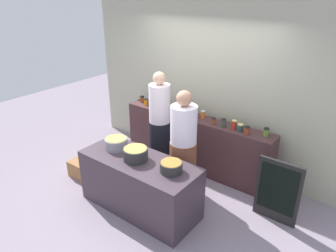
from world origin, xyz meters
name	(u,v)px	position (x,y,z in m)	size (l,w,h in m)	color
ground	(154,197)	(0.00, 0.00, 0.00)	(12.00, 12.00, 0.00)	gray
storefront_wall	(208,80)	(0.00, 1.45, 1.50)	(4.80, 0.12, 3.00)	#AEAE94
display_shelf	(195,143)	(0.00, 1.10, 0.47)	(2.70, 0.36, 0.93)	#452A2C
prep_table	(140,184)	(0.00, -0.30, 0.39)	(1.70, 0.70, 0.78)	#3C2F39
preserve_jar_0	(142,99)	(-1.21, 1.14, 0.99)	(0.09, 0.09, 0.11)	brown
preserve_jar_1	(146,102)	(-1.05, 1.06, 0.99)	(0.07, 0.07, 0.11)	orange
preserve_jar_2	(154,103)	(-0.91, 1.11, 0.99)	(0.09, 0.09, 0.12)	olive
preserve_jar_3	(166,105)	(-0.66, 1.14, 0.99)	(0.08, 0.08, 0.12)	#B02B0A
preserve_jar_4	(183,108)	(-0.30, 1.17, 1.01)	(0.07, 0.07, 0.15)	red
preserve_jar_5	(188,111)	(-0.16, 1.11, 1.00)	(0.07, 0.07, 0.14)	#401F44
preserve_jar_6	(193,114)	(-0.02, 1.05, 1.00)	(0.07, 0.07, 0.14)	#421049
preserve_jar_7	(203,114)	(0.10, 1.16, 1.00)	(0.07, 0.07, 0.12)	orange
preserve_jar_8	(213,121)	(0.36, 1.05, 0.99)	(0.07, 0.07, 0.10)	brown
preserve_jar_9	(224,123)	(0.54, 1.05, 1.00)	(0.07, 0.07, 0.13)	#36483C
preserve_jar_10	(234,125)	(0.70, 1.07, 1.01)	(0.07, 0.07, 0.15)	#AE2E1E
preserve_jar_11	(240,128)	(0.81, 1.06, 0.99)	(0.09, 0.09, 0.12)	#26443B
preserve_jar_12	(247,130)	(0.93, 1.03, 1.00)	(0.08, 0.08, 0.12)	brown
preserve_jar_13	(266,132)	(1.18, 1.13, 1.00)	(0.08, 0.08, 0.13)	olive
cooking_pot_left	(116,143)	(-0.48, -0.25, 0.86)	(0.32, 0.32, 0.16)	gray
cooking_pot_center	(136,154)	(-0.04, -0.31, 0.87)	(0.33, 0.33, 0.17)	#2D2D2D
cooking_pot_right	(171,167)	(0.52, -0.26, 0.85)	(0.29, 0.29, 0.14)	#2D2D2D
cook_with_tongs	(160,131)	(-0.31, 0.54, 0.81)	(0.34, 0.34, 1.77)	black
cook_in_cap	(183,152)	(0.31, 0.30, 0.75)	(0.39, 0.39, 1.66)	brown
bread_crate	(83,169)	(-1.29, -0.29, 0.14)	(0.45, 0.28, 0.27)	#98693E
chalkboard_sign	(278,191)	(1.61, 0.61, 0.46)	(0.58, 0.05, 0.90)	black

